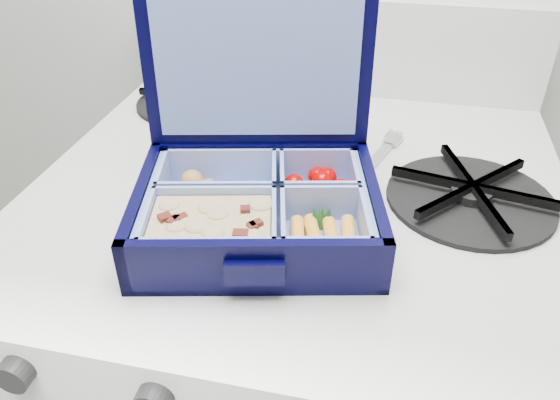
# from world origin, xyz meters

# --- Properties ---
(bento_box) EXTENTS (0.26, 0.23, 0.06)m
(bento_box) POSITION_xyz_m (0.50, 1.56, 0.92)
(bento_box) COLOR black
(bento_box) RESTS_ON stove
(burner_grate) EXTENTS (0.21, 0.21, 0.03)m
(burner_grate) POSITION_xyz_m (0.71, 1.67, 0.91)
(burner_grate) COLOR black
(burner_grate) RESTS_ON stove
(burner_grate_rear) EXTENTS (0.16, 0.16, 0.02)m
(burner_grate_rear) POSITION_xyz_m (0.33, 1.84, 0.90)
(burner_grate_rear) COLOR black
(burner_grate_rear) RESTS_ON stove
(fork) EXTENTS (0.08, 0.17, 0.01)m
(fork) POSITION_xyz_m (0.59, 1.71, 0.90)
(fork) COLOR silver
(fork) RESTS_ON stove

